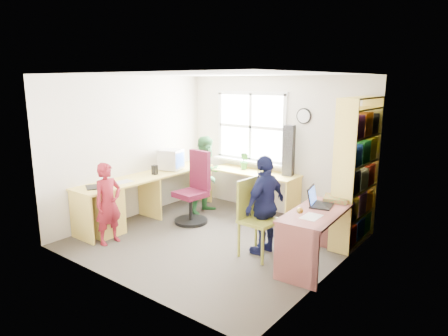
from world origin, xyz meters
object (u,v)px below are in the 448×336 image
(laptop_right, at_px, (318,201))
(crt_monitor, at_px, (171,160))
(l_desk, at_px, (140,199))
(bookshelf, at_px, (356,175))
(potted_plant, at_px, (245,161))
(person_navy, at_px, (265,205))
(cd_tower, at_px, (289,151))
(laptop_left, at_px, (97,184))
(right_desk, at_px, (316,226))
(swivel_chair, at_px, (194,192))
(person_green, at_px, (207,175))
(wooden_chair, at_px, (255,215))
(person_red, at_px, (108,204))

(laptop_right, bearing_deg, crt_monitor, 72.16)
(l_desk, relative_size, laptop_right, 7.18)
(bookshelf, relative_size, crt_monitor, 4.67)
(bookshelf, distance_m, potted_plant, 2.14)
(l_desk, xyz_separation_m, person_navy, (2.14, 0.37, 0.22))
(cd_tower, bearing_deg, laptop_left, -136.26)
(laptop_right, bearing_deg, right_desk, -169.54)
(swivel_chair, height_order, cd_tower, cd_tower)
(bookshelf, relative_size, laptop_left, 5.51)
(potted_plant, bearing_deg, l_desk, -115.59)
(swivel_chair, xyz_separation_m, person_green, (-0.16, 0.52, 0.18))
(bookshelf, bearing_deg, crt_monitor, -170.04)
(cd_tower, height_order, person_green, cd_tower)
(crt_monitor, bearing_deg, l_desk, -93.29)
(person_navy, bearing_deg, potted_plant, -133.24)
(wooden_chair, relative_size, crt_monitor, 2.32)
(swivel_chair, xyz_separation_m, cd_tower, (1.13, 1.12, 0.66))
(wooden_chair, distance_m, laptop_left, 2.44)
(swivel_chair, bearing_deg, cd_tower, 50.65)
(laptop_left, height_order, person_green, person_green)
(swivel_chair, xyz_separation_m, wooden_chair, (1.51, -0.47, 0.05))
(l_desk, bearing_deg, wooden_chair, 6.41)
(wooden_chair, xyz_separation_m, potted_plant, (-1.23, 1.51, 0.34))
(crt_monitor, height_order, person_navy, person_navy)
(swivel_chair, distance_m, potted_plant, 1.15)
(swivel_chair, relative_size, crt_monitor, 2.64)
(wooden_chair, bearing_deg, person_navy, 64.22)
(swivel_chair, xyz_separation_m, potted_plant, (0.28, 1.04, 0.40))
(wooden_chair, distance_m, person_navy, 0.19)
(right_desk, height_order, swivel_chair, swivel_chair)
(person_green, bearing_deg, cd_tower, -63.91)
(bookshelf, bearing_deg, swivel_chair, -162.32)
(right_desk, bearing_deg, swivel_chair, 169.14)
(laptop_right, bearing_deg, person_red, 105.30)
(crt_monitor, bearing_deg, laptop_left, -105.85)
(right_desk, bearing_deg, wooden_chair, -170.53)
(laptop_left, xyz_separation_m, laptop_right, (2.98, 1.27, -0.01))
(person_green, bearing_deg, l_desk, 163.11)
(wooden_chair, bearing_deg, person_red, -150.14)
(l_desk, bearing_deg, cd_tower, 47.28)
(crt_monitor, relative_size, laptop_left, 1.18)
(swivel_chair, distance_m, person_green, 0.57)
(l_desk, bearing_deg, laptop_right, 13.09)
(wooden_chair, xyz_separation_m, person_red, (-1.88, -0.96, 0.03))
(l_desk, height_order, wooden_chair, wooden_chair)
(person_navy, bearing_deg, l_desk, -76.89)
(wooden_chair, height_order, person_navy, person_navy)
(swivel_chair, height_order, laptop_left, swivel_chair)
(crt_monitor, distance_m, cd_tower, 2.09)
(bookshelf, bearing_deg, right_desk, -95.16)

